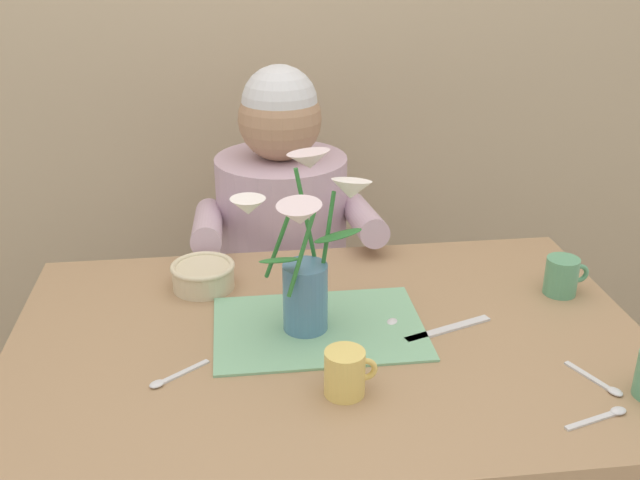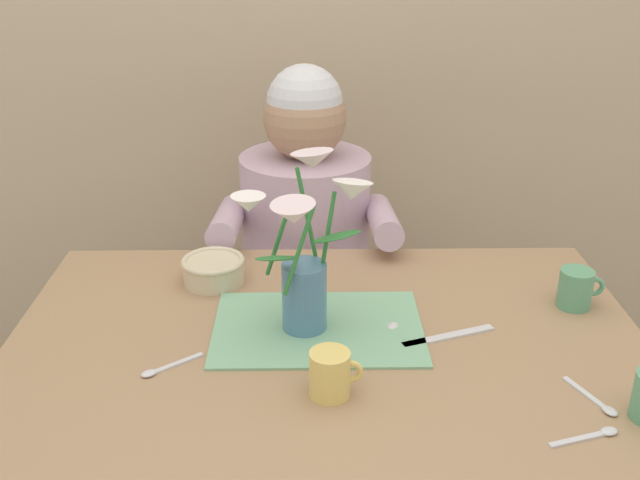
{
  "view_description": "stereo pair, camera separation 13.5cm",
  "coord_description": "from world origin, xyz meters",
  "views": [
    {
      "loc": [
        -0.17,
        -1.18,
        1.47
      ],
      "look_at": [
        -0.01,
        0.05,
        0.92
      ],
      "focal_mm": 41.3,
      "sensor_mm": 36.0,
      "label": 1
    },
    {
      "loc": [
        -0.03,
        -1.18,
        1.47
      ],
      "look_at": [
        -0.01,
        0.05,
        0.92
      ],
      "focal_mm": 41.3,
      "sensor_mm": 36.0,
      "label": 2
    }
  ],
  "objects": [
    {
      "name": "ceramic_bowl",
      "position": [
        -0.24,
        0.23,
        0.77
      ],
      "size": [
        0.14,
        0.14,
        0.06
      ],
      "color": "beige",
      "rests_on": "dining_table"
    },
    {
      "name": "coffee_cup",
      "position": [
        0.5,
        0.12,
        0.78
      ],
      "size": [
        0.09,
        0.07,
        0.08
      ],
      "color": "#569970",
      "rests_on": "dining_table"
    },
    {
      "name": "ceramic_mug",
      "position": [
        -0.0,
        -0.18,
        0.78
      ],
      "size": [
        0.09,
        0.07,
        0.08
      ],
      "color": "#E5C666",
      "rests_on": "dining_table"
    },
    {
      "name": "spoon_2",
      "position": [
        -0.29,
        -0.1,
        0.74
      ],
      "size": [
        0.1,
        0.08,
        0.01
      ],
      "color": "silver",
      "rests_on": "dining_table"
    },
    {
      "name": "spoon_0",
      "position": [
        0.44,
        -0.21,
        0.74
      ],
      "size": [
        0.06,
        0.11,
        0.01
      ],
      "color": "silver",
      "rests_on": "dining_table"
    },
    {
      "name": "flower_vase",
      "position": [
        -0.04,
        0.04,
        0.9
      ],
      "size": [
        0.28,
        0.27,
        0.34
      ],
      "color": "teal",
      "rests_on": "dining_table"
    },
    {
      "name": "dinner_knife",
      "position": [
        0.23,
        0.0,
        0.74
      ],
      "size": [
        0.18,
        0.08,
        0.0
      ],
      "primitive_type": "cube",
      "rotation": [
        0.0,
        0.0,
        0.35
      ],
      "color": "silver",
      "rests_on": "dining_table"
    },
    {
      "name": "striped_placemat",
      "position": [
        -0.02,
        0.04,
        0.74
      ],
      "size": [
        0.4,
        0.28,
        0.0
      ],
      "primitive_type": "cube",
      "color": "#7AB289",
      "rests_on": "dining_table"
    },
    {
      "name": "seated_person",
      "position": [
        -0.04,
        0.62,
        0.56
      ],
      "size": [
        0.45,
        0.47,
        1.14
      ],
      "rotation": [
        0.0,
        0.0,
        0.07
      ],
      "color": "#4C4C56",
      "rests_on": "ground_plane"
    },
    {
      "name": "dining_table",
      "position": [
        0.0,
        0.0,
        0.64
      ],
      "size": [
        1.2,
        0.8,
        0.74
      ],
      "color": "#9E7A56",
      "rests_on": "ground_plane"
    },
    {
      "name": "spoon_1",
      "position": [
        0.4,
        -0.29,
        0.74
      ],
      "size": [
        0.12,
        0.05,
        0.01
      ],
      "color": "silver",
      "rests_on": "dining_table"
    },
    {
      "name": "spoon_3",
      "position": [
        0.14,
        0.06,
        0.74
      ],
      "size": [
        0.07,
        0.11,
        0.01
      ],
      "color": "silver",
      "rests_on": "dining_table"
    }
  ]
}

